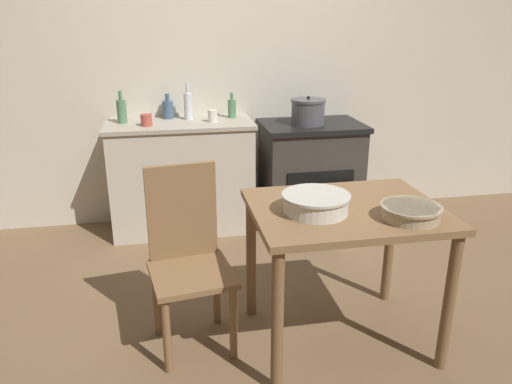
% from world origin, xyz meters
% --- Properties ---
extents(ground_plane, '(14.00, 14.00, 0.00)m').
position_xyz_m(ground_plane, '(0.00, 0.00, 0.00)').
color(ground_plane, brown).
extents(wall_back, '(8.00, 0.07, 2.55)m').
position_xyz_m(wall_back, '(0.00, 1.58, 1.27)').
color(wall_back, beige).
rests_on(wall_back, ground_plane).
extents(counter_cabinet, '(1.12, 0.51, 0.87)m').
position_xyz_m(counter_cabinet, '(-0.44, 1.31, 0.44)').
color(counter_cabinet, beige).
rests_on(counter_cabinet, ground_plane).
extents(stove, '(0.80, 0.59, 0.83)m').
position_xyz_m(stove, '(0.60, 1.27, 0.42)').
color(stove, '#38332D').
rests_on(stove, ground_plane).
extents(work_table, '(0.93, 0.74, 0.76)m').
position_xyz_m(work_table, '(0.29, -0.32, 0.63)').
color(work_table, olive).
rests_on(work_table, ground_plane).
extents(chair, '(0.45, 0.45, 0.94)m').
position_xyz_m(chair, '(-0.48, -0.16, 0.49)').
color(chair, olive).
rests_on(chair, ground_plane).
extents(flour_sack, '(0.24, 0.17, 0.42)m').
position_xyz_m(flour_sack, '(0.77, 0.79, 0.21)').
color(flour_sack, beige).
rests_on(flour_sack, ground_plane).
extents(stock_pot, '(0.27, 0.27, 0.22)m').
position_xyz_m(stock_pot, '(0.55, 1.23, 0.93)').
color(stock_pot, '#4C4C51').
rests_on(stock_pot, stove).
extents(mixing_bowl_large, '(0.33, 0.33, 0.09)m').
position_xyz_m(mixing_bowl_large, '(0.12, -0.36, 0.81)').
color(mixing_bowl_large, silver).
rests_on(mixing_bowl_large, work_table).
extents(mixing_bowl_small, '(0.28, 0.28, 0.07)m').
position_xyz_m(mixing_bowl_small, '(0.53, -0.52, 0.79)').
color(mixing_bowl_small, tan).
rests_on(mixing_bowl_small, work_table).
extents(bottle_far_left, '(0.06, 0.06, 0.20)m').
position_xyz_m(bottle_far_left, '(-0.02, 1.41, 0.95)').
color(bottle_far_left, '#517F5B').
rests_on(bottle_far_left, counter_cabinet).
extents(bottle_left, '(0.08, 0.08, 0.19)m').
position_xyz_m(bottle_left, '(-0.51, 1.47, 0.95)').
color(bottle_left, '#3D5675').
rests_on(bottle_left, counter_cabinet).
extents(bottle_mid_left, '(0.07, 0.07, 0.24)m').
position_xyz_m(bottle_mid_left, '(-0.85, 1.36, 0.96)').
color(bottle_mid_left, '#517F5B').
rests_on(bottle_mid_left, counter_cabinet).
extents(bottle_center_left, '(0.06, 0.06, 0.28)m').
position_xyz_m(bottle_center_left, '(-0.36, 1.40, 0.98)').
color(bottle_center_left, silver).
rests_on(bottle_center_left, counter_cabinet).
extents(cup_center, '(0.07, 0.07, 0.09)m').
position_xyz_m(cup_center, '(-0.19, 1.27, 0.92)').
color(cup_center, silver).
rests_on(cup_center, counter_cabinet).
extents(cup_center_right, '(0.08, 0.08, 0.09)m').
position_xyz_m(cup_center_right, '(-0.68, 1.22, 0.92)').
color(cup_center_right, '#B74C42').
rests_on(cup_center_right, counter_cabinet).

